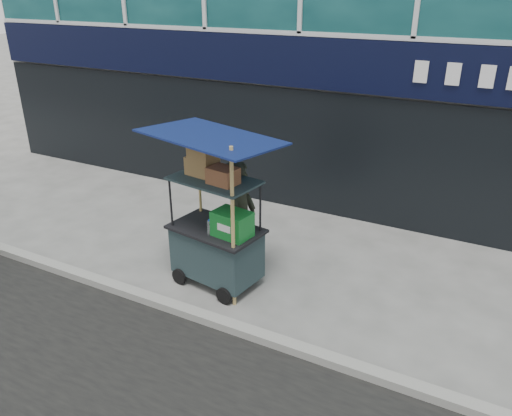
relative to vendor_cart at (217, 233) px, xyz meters
The scene contains 4 objects.
ground 1.12m from the vendor_cart, 99.93° to the right, with size 80.00×80.00×0.00m, color #5E5E5A.
curb 1.22m from the vendor_cart, 97.80° to the right, with size 80.00×0.18×0.12m, color gray.
vendor_cart is the anchor object (origin of this frame).
vendor_man 0.45m from the vendor_cart, 65.86° to the left, with size 0.68×0.45×1.88m, color black.
Camera 1 is at (3.68, -4.81, 4.20)m, focal length 35.00 mm.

